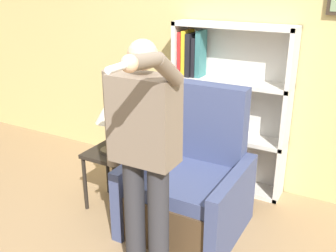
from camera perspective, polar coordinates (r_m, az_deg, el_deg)
The scene contains 6 objects.
wall_back at distance 4.08m, azimuth 7.44°, elevation 11.05°, with size 8.00×0.11×2.80m.
bookcase at distance 4.05m, azimuth 7.14°, elevation 2.47°, with size 1.18×0.28×1.68m.
armchair at distance 3.46m, azimuth 3.22°, elevation -8.85°, with size 0.94×0.91×1.23m.
person_standing at distance 2.62m, azimuth -3.55°, elevation -3.60°, with size 0.59×0.78×1.74m.
side_table at distance 3.74m, azimuth -8.38°, elevation -5.19°, with size 0.40×0.40×0.57m.
table_lamp at distance 3.56m, azimuth -8.77°, elevation 1.51°, with size 0.23×0.23×0.48m.
Camera 1 is at (1.49, -1.71, 2.08)m, focal length 42.00 mm.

